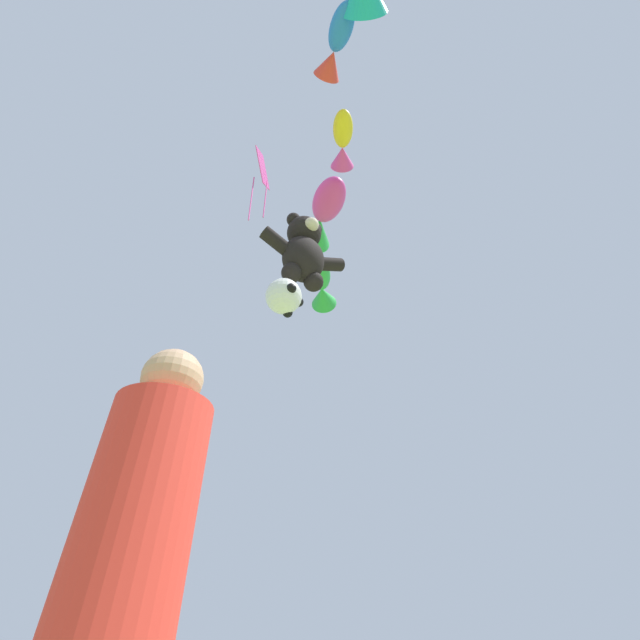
# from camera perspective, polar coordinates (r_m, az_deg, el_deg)

# --- Properties ---
(kite_flyer_person) EXTENTS (0.34, 0.34, 1.79)m
(kite_flyer_person) POSITION_cam_1_polar(r_m,az_deg,el_deg) (1.48, -26.28, -33.24)
(kite_flyer_person) COLOR #303030
(kite_flyer_person) RESTS_ON ground_plane
(teddy_bear_kite) EXTENTS (2.32, 1.02, 2.35)m
(teddy_bear_kite) POSITION_cam_1_polar(r_m,az_deg,el_deg) (10.71, -2.19, 9.23)
(teddy_bear_kite) COLOR black
(soccer_ball_kite) EXTENTS (0.87, 0.86, 0.80)m
(soccer_ball_kite) POSITION_cam_1_polar(r_m,az_deg,el_deg) (9.25, -4.81, 3.13)
(soccer_ball_kite) COLOR white
(fish_kite_emerald) EXTENTS (1.83, 2.11, 0.83)m
(fish_kite_emerald) POSITION_cam_1_polar(r_m,az_deg,el_deg) (13.66, 0.18, 4.64)
(fish_kite_emerald) COLOR green
(fish_kite_magenta) EXTENTS (1.51, 2.56, 1.13)m
(fish_kite_magenta) POSITION_cam_1_polar(r_m,az_deg,el_deg) (13.34, 0.34, 13.71)
(fish_kite_magenta) COLOR #E53F9E
(fish_kite_goldfin) EXTENTS (1.26, 1.58, 0.62)m
(fish_kite_goldfin) POSITION_cam_1_polar(r_m,az_deg,el_deg) (11.84, 3.03, 22.47)
(fish_kite_goldfin) COLOR yellow
(fish_kite_cobalt) EXTENTS (0.86, 1.58, 0.61)m
(fish_kite_cobalt) POSITION_cam_1_polar(r_m,az_deg,el_deg) (10.94, 2.09, 32.67)
(fish_kite_cobalt) COLOR blue
(diamond_kite) EXTENTS (0.93, 1.11, 3.19)m
(diamond_kite) POSITION_cam_1_polar(r_m,az_deg,el_deg) (12.72, -7.72, 18.91)
(diamond_kite) COLOR #E53F9E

